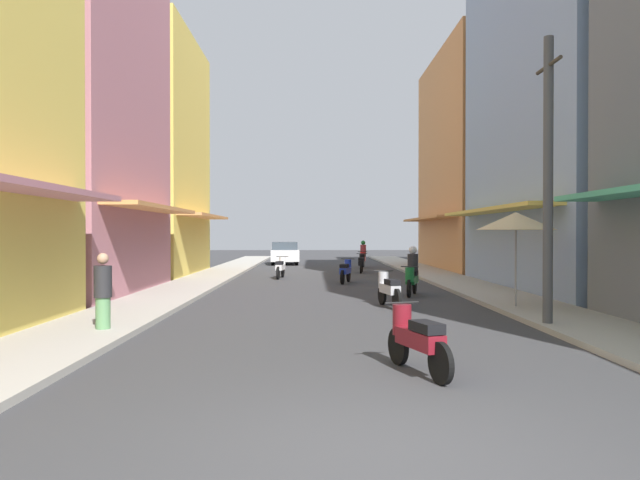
% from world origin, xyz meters
% --- Properties ---
extents(ground_plane, '(96.07, 96.07, 0.00)m').
position_xyz_m(ground_plane, '(0.00, 17.84, 0.00)').
color(ground_plane, '#38383A').
extents(sidewalk_left, '(2.16, 51.67, 0.12)m').
position_xyz_m(sidewalk_left, '(-5.12, 17.84, 0.06)').
color(sidewalk_left, '#ADA89E').
rests_on(sidewalk_left, ground).
extents(sidewalk_right, '(2.16, 51.67, 0.12)m').
position_xyz_m(sidewalk_right, '(5.12, 17.84, 0.06)').
color(sidewalk_right, '#ADA89E').
rests_on(sidewalk_right, ground).
extents(building_left_mid, '(7.05, 8.27, 15.56)m').
position_xyz_m(building_left_mid, '(-9.19, 13.90, 7.77)').
color(building_left_mid, '#B7727F').
rests_on(building_left_mid, ground).
extents(building_left_far, '(7.05, 8.37, 11.22)m').
position_xyz_m(building_left_far, '(-9.19, 22.74, 5.61)').
color(building_left_far, '#EFD159').
rests_on(building_left_far, ground).
extents(building_right_mid, '(7.05, 11.06, 17.77)m').
position_xyz_m(building_right_mid, '(9.19, 15.45, 8.88)').
color(building_right_mid, '#8CA5CC').
rests_on(building_right_mid, ground).
extents(building_right_far, '(7.05, 11.14, 11.84)m').
position_xyz_m(building_right_far, '(9.19, 27.06, 5.92)').
color(building_right_far, '#D88C4C').
rests_on(building_right_far, ground).
extents(motorbike_red, '(0.56, 1.80, 1.58)m').
position_xyz_m(motorbike_red, '(2.33, 29.18, 0.70)').
color(motorbike_red, black).
rests_on(motorbike_red, ground).
extents(motorbike_white, '(0.55, 1.81, 0.96)m').
position_xyz_m(motorbike_white, '(-2.02, 20.88, 0.50)').
color(motorbike_white, black).
rests_on(motorbike_white, ground).
extents(motorbike_maroon, '(0.74, 1.75, 0.96)m').
position_xyz_m(motorbike_maroon, '(0.86, 3.11, 0.50)').
color(motorbike_maroon, black).
rests_on(motorbike_maroon, ground).
extents(motorbike_black, '(0.55, 1.81, 0.96)m').
position_xyz_m(motorbike_black, '(1.88, 24.71, 0.50)').
color(motorbike_black, black).
rests_on(motorbike_black, ground).
extents(motorbike_blue, '(0.67, 1.77, 0.96)m').
position_xyz_m(motorbike_blue, '(0.72, 18.42, 0.50)').
color(motorbike_blue, black).
rests_on(motorbike_blue, ground).
extents(motorbike_green, '(0.73, 1.75, 1.58)m').
position_xyz_m(motorbike_green, '(2.58, 13.60, 0.70)').
color(motorbike_green, black).
rests_on(motorbike_green, ground).
extents(motorbike_silver, '(0.61, 1.79, 0.96)m').
position_xyz_m(motorbike_silver, '(1.44, 10.60, 0.50)').
color(motorbike_silver, black).
rests_on(motorbike_silver, ground).
extents(parked_car, '(2.02, 4.21, 1.45)m').
position_xyz_m(parked_car, '(-2.43, 32.88, 0.74)').
color(parked_car, silver).
rests_on(parked_car, ground).
extents(pedestrian_foreground, '(0.34, 0.34, 1.60)m').
position_xyz_m(pedestrian_foreground, '(-4.70, 6.34, 0.80)').
color(pedestrian_foreground, '#598C59').
rests_on(pedestrian_foreground, ground).
extents(vendor_umbrella, '(1.98, 1.98, 2.53)m').
position_xyz_m(vendor_umbrella, '(4.59, 9.81, 2.30)').
color(vendor_umbrella, '#99999E').
rests_on(vendor_umbrella, ground).
extents(utility_pole, '(0.20, 1.20, 6.06)m').
position_xyz_m(utility_pole, '(4.29, 6.98, 3.11)').
color(utility_pole, '#4C4C4F').
rests_on(utility_pole, ground).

